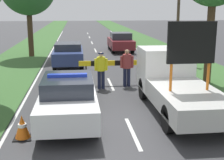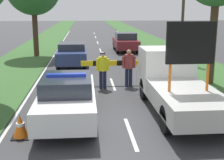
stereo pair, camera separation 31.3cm
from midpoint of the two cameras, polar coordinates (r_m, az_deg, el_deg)
The scene contains 17 objects.
ground_plane at distance 10.71m, azimuth 3.44°, elevation -7.47°, with size 160.00×160.00×0.00m, color #333335.
lane_markings at distance 23.15m, azimuth -1.14°, elevation 3.82°, with size 7.81×56.27×0.01m.
grass_verge_left at distance 30.47m, azimuth -13.22°, elevation 5.76°, with size 3.87×120.00×0.03m.
grass_verge_right at distance 31.04m, azimuth 8.94°, elevation 6.08°, with size 3.87×120.00×0.03m.
police_car at distance 10.68m, azimuth -7.33°, elevation -3.10°, with size 1.85×4.95×1.64m.
work_truck at distance 11.89m, azimuth 12.20°, elevation -0.36°, with size 2.03×5.74×3.35m.
road_barrier at distance 15.53m, azimuth 1.48°, elevation 2.88°, with size 3.58×0.08×1.19m.
police_officer at distance 14.60m, azimuth -1.09°, elevation 2.37°, with size 0.62×0.40×1.74m.
pedestrian_civilian at distance 15.06m, azimuth 3.69°, elevation 2.77°, with size 0.65×0.41×1.80m.
traffic_cone_near_police at distance 9.62m, azimuth -15.52°, elevation -8.13°, with size 0.52×0.52×0.72m.
traffic_cone_centre_front at distance 15.65m, azimuth -4.89°, elevation 0.50°, with size 0.51×0.51×0.70m.
traffic_cone_near_truck at distance 16.10m, azimuth -8.14°, elevation 0.71°, with size 0.49×0.49×0.67m.
traffic_cone_behind_barrier at distance 15.14m, azimuth -11.21°, elevation -0.20°, with size 0.49×0.49×0.67m.
traffic_cone_lane_edge at distance 15.87m, azimuth 9.75°, elevation 0.31°, with size 0.42×0.42×0.58m.
queued_car_hatch_blue at distance 20.63m, azimuth -6.87°, elevation 4.80°, with size 1.87×4.39×1.53m.
queued_car_wagon_maroon at distance 27.41m, azimuth 2.83°, elevation 6.99°, with size 1.91×4.31×1.63m.
utility_pole at distance 22.70m, azimuth 13.26°, elevation 12.22°, with size 1.20×0.20×6.82m.
Camera 2 is at (-1.33, -9.93, 3.78)m, focal length 50.00 mm.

